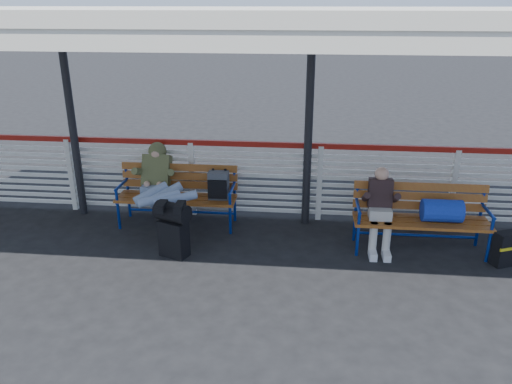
# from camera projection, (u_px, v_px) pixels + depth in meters

# --- Properties ---
(ground) EXTENTS (60.00, 60.00, 0.00)m
(ground) POSITION_uv_depth(u_px,v_px,m) (162.00, 273.00, 6.35)
(ground) COLOR black
(ground) RESTS_ON ground
(fence) EXTENTS (12.08, 0.08, 1.24)m
(fence) POSITION_uv_depth(u_px,v_px,m) (192.00, 175.00, 7.88)
(fence) COLOR silver
(fence) RESTS_ON ground
(canopy) EXTENTS (12.60, 3.60, 3.16)m
(canopy) POSITION_uv_depth(u_px,v_px,m) (165.00, 18.00, 6.07)
(canopy) COLOR silver
(canopy) RESTS_ON ground
(luggage_stack) EXTENTS (0.53, 0.41, 0.77)m
(luggage_stack) POSITION_uv_depth(u_px,v_px,m) (173.00, 227.00, 6.64)
(luggage_stack) COLOR black
(luggage_stack) RESTS_ON ground
(bench_left) EXTENTS (1.80, 0.56, 0.92)m
(bench_left) POSITION_uv_depth(u_px,v_px,m) (188.00, 189.00, 7.55)
(bench_left) COLOR #95601C
(bench_left) RESTS_ON ground
(bench_right) EXTENTS (1.80, 0.56, 0.92)m
(bench_right) POSITION_uv_depth(u_px,v_px,m) (429.00, 211.00, 6.73)
(bench_right) COLOR #95601C
(bench_right) RESTS_ON ground
(traveler_man) EXTENTS (0.94, 1.64, 0.77)m
(traveler_man) POSITION_uv_depth(u_px,v_px,m) (161.00, 190.00, 7.21)
(traveler_man) COLOR #98A9CC
(traveler_man) RESTS_ON ground
(companion_person) EXTENTS (0.32, 0.66, 1.15)m
(companion_person) POSITION_uv_depth(u_px,v_px,m) (380.00, 209.00, 6.77)
(companion_person) COLOR #BCB7AA
(companion_person) RESTS_ON ground
(suitcase_side) EXTENTS (0.37, 0.31, 0.46)m
(suitcase_side) POSITION_uv_depth(u_px,v_px,m) (506.00, 249.00, 6.47)
(suitcase_side) COLOR black
(suitcase_side) RESTS_ON ground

